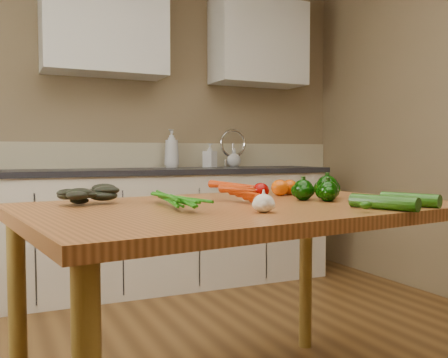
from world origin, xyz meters
TOP-DOWN VIEW (x-y plane):
  - room at (0.00, 0.17)m, footprint 4.04×5.04m
  - counter_run at (0.21, 2.19)m, footprint 2.84×0.64m
  - upper_cabinets at (0.51, 2.32)m, footprint 2.15×0.35m
  - table at (-0.04, 0.19)m, footprint 1.66×1.19m
  - soap_bottle_a at (0.43, 2.35)m, footprint 0.17×0.17m
  - soap_bottle_b at (0.75, 2.32)m, footprint 0.12×0.12m
  - soap_bottle_c at (0.99, 2.37)m, footprint 0.17×0.17m
  - carrot_bunch at (-0.11, 0.20)m, footprint 0.31×0.26m
  - leafy_greens at (-0.56, 0.43)m, footprint 0.22×0.20m
  - garlic_bulb at (-0.10, -0.07)m, footprint 0.07×0.07m
  - pepper_a at (0.25, 0.22)m, footprint 0.08×0.08m
  - pepper_b at (0.38, 0.23)m, footprint 0.09×0.09m
  - pepper_c at (0.31, 0.14)m, footprint 0.08×0.08m
  - tomato_a at (0.14, 0.36)m, footprint 0.07×0.07m
  - tomato_b at (0.27, 0.44)m, footprint 0.08×0.08m
  - tomato_c at (0.34, 0.46)m, footprint 0.08×0.08m
  - zucchini_a at (0.47, -0.13)m, footprint 0.12×0.21m
  - zucchini_b at (0.31, -0.17)m, footprint 0.13×0.24m

SIDE VIEW (x-z plane):
  - counter_run at x=0.21m, z-range -0.11..1.03m
  - table at x=-0.04m, z-range 0.32..1.15m
  - zucchini_a at x=0.47m, z-range 0.83..0.88m
  - zucchini_b at x=0.31m, z-range 0.83..0.88m
  - garlic_bulb at x=-0.10m, z-range 0.83..0.89m
  - tomato_a at x=0.14m, z-range 0.83..0.89m
  - tomato_c at x=0.34m, z-range 0.83..0.90m
  - tomato_b at x=0.27m, z-range 0.83..0.90m
  - carrot_bunch at x=-0.11m, z-range 0.83..0.91m
  - pepper_c at x=0.31m, z-range 0.83..0.91m
  - pepper_a at x=0.25m, z-range 0.83..0.91m
  - pepper_b at x=0.38m, z-range 0.83..0.92m
  - leafy_greens at x=-0.56m, z-range 0.83..0.94m
  - soap_bottle_c at x=0.99m, z-range 0.90..1.06m
  - soap_bottle_b at x=0.75m, z-range 0.90..1.10m
  - soap_bottle_a at x=0.43m, z-range 0.90..1.21m
  - room at x=0.00m, z-range -0.07..2.57m
  - upper_cabinets at x=0.51m, z-range 1.60..2.30m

